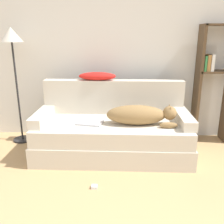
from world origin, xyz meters
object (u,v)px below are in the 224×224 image
(dog, at_px, (140,115))
(power_adapter, at_px, (94,187))
(bookshelf, at_px, (213,78))
(couch, at_px, (112,138))
(laptop, at_px, (90,122))
(throw_pillow, at_px, (97,76))
(floor_lamp, at_px, (12,48))

(dog, xyz_separation_m, power_adapter, (-0.46, -0.65, -0.53))
(dog, bearing_deg, bookshelf, 30.62)
(couch, bearing_deg, laptop, -166.07)
(couch, distance_m, throw_pillow, 0.81)
(dog, distance_m, throw_pillow, 0.78)
(couch, distance_m, bookshelf, 1.55)
(laptop, height_order, power_adapter, laptop)
(couch, relative_size, throw_pillow, 3.86)
(bookshelf, relative_size, power_adapter, 27.54)
(throw_pillow, bearing_deg, dog, -39.25)
(throw_pillow, relative_size, floor_lamp, 0.31)
(floor_lamp, distance_m, power_adapter, 2.02)
(laptop, relative_size, power_adapter, 5.78)
(dog, xyz_separation_m, floor_lamp, (-1.60, 0.45, 0.72))
(couch, xyz_separation_m, power_adapter, (-0.14, -0.73, -0.19))
(couch, height_order, dog, dog)
(bookshelf, bearing_deg, dog, -149.38)
(laptop, relative_size, floor_lamp, 0.21)
(couch, height_order, throw_pillow, throw_pillow)
(bookshelf, distance_m, floor_lamp, 2.62)
(floor_lamp, height_order, power_adapter, floor_lamp)
(floor_lamp, relative_size, power_adapter, 26.90)
(throw_pillow, bearing_deg, power_adapter, -86.64)
(laptop, xyz_separation_m, throw_pillow, (0.05, 0.41, 0.48))
(laptop, xyz_separation_m, floor_lamp, (-1.02, 0.43, 0.83))
(laptop, bearing_deg, floor_lamp, 167.19)
(couch, bearing_deg, bookshelf, 21.06)
(laptop, distance_m, floor_lamp, 1.38)
(laptop, bearing_deg, bookshelf, 30.25)
(throw_pillow, relative_size, power_adapter, 8.45)
(power_adapter, bearing_deg, laptop, 99.80)
(floor_lamp, bearing_deg, dog, -15.78)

